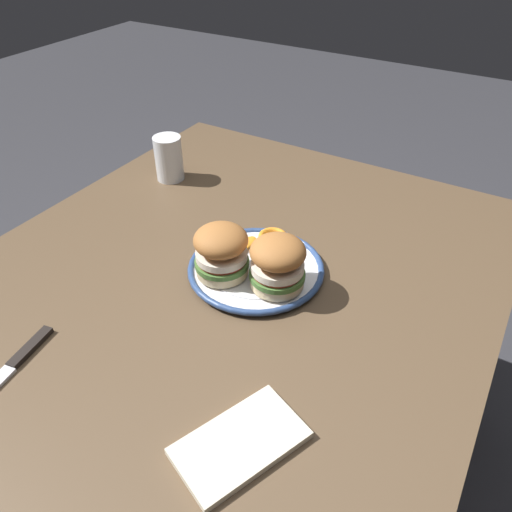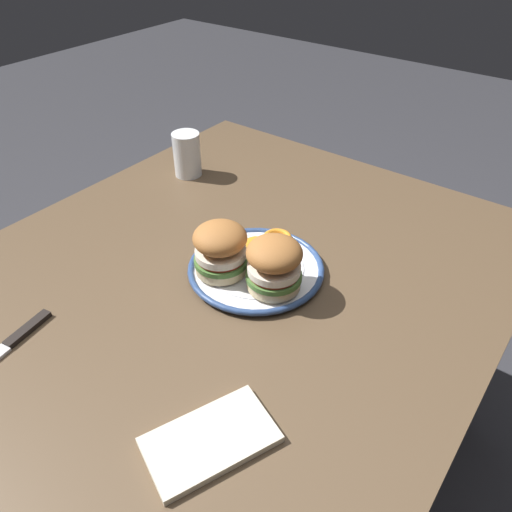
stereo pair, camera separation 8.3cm
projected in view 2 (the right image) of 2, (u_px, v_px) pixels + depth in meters
name	position (u px, v px, depth m)	size (l,w,h in m)	color
ground_plane	(234.00, 473.00, 1.40)	(8.00, 8.00, 0.00)	#333338
dining_table	(226.00, 311.00, 1.02)	(1.18, 0.98, 0.72)	brown
dinner_plate	(256.00, 269.00, 0.97)	(0.26, 0.26, 0.02)	white
sandwich_half_left	(274.00, 264.00, 0.88)	(0.12, 0.12, 0.10)	beige
sandwich_half_right	(220.00, 248.00, 0.92)	(0.10, 0.10, 0.10)	beige
orange_peel_curled	(277.00, 238.00, 1.02)	(0.08, 0.08, 0.01)	orange
orange_peel_strip_long	(247.00, 244.00, 1.01)	(0.08, 0.04, 0.01)	orange
drinking_glass	(187.00, 157.00, 1.26)	(0.07, 0.07, 0.11)	white
table_knife	(5.00, 349.00, 0.81)	(0.22, 0.06, 0.01)	silver
folded_napkin	(210.00, 440.00, 0.68)	(0.18, 0.10, 0.01)	beige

